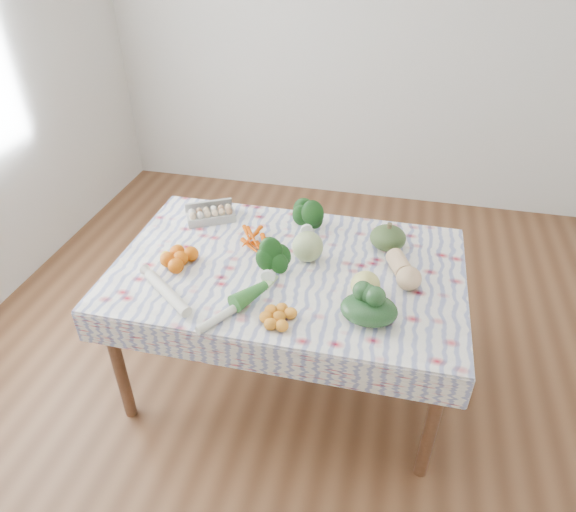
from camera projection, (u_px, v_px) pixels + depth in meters
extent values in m
plane|color=brown|center=(288.00, 375.00, 2.90)|extent=(4.50, 4.50, 0.00)
cube|color=silver|center=(355.00, 28.00, 3.89)|extent=(4.00, 0.04, 2.80)
cube|color=brown|center=(288.00, 271.00, 2.48)|extent=(1.60, 1.00, 0.04)
cylinder|color=brown|center=(119.00, 365.00, 2.48)|extent=(0.06, 0.06, 0.71)
cylinder|color=brown|center=(432.00, 424.00, 2.21)|extent=(0.06, 0.06, 0.71)
cylinder|color=brown|center=(188.00, 262.00, 3.18)|extent=(0.06, 0.06, 0.71)
cylinder|color=brown|center=(432.00, 297.00, 2.91)|extent=(0.06, 0.06, 0.71)
cube|color=white|center=(288.00, 267.00, 2.47)|extent=(1.66, 1.06, 0.01)
cube|color=#ABABA6|center=(211.00, 216.00, 2.78)|extent=(0.28, 0.22, 0.07)
cube|color=#D14700|center=(257.00, 243.00, 2.59)|extent=(0.25, 0.24, 0.04)
ellipsoid|color=#123B12|center=(306.00, 220.00, 2.67)|extent=(0.20, 0.19, 0.14)
ellipsoid|color=#395026|center=(388.00, 238.00, 2.56)|extent=(0.22, 0.22, 0.12)
sphere|color=#A0B372|center=(308.00, 247.00, 2.46)|extent=(0.17, 0.17, 0.15)
ellipsoid|color=#DBAD7B|center=(404.00, 269.00, 2.35)|extent=(0.20, 0.27, 0.11)
cube|color=#D55908|center=(180.00, 258.00, 2.45)|extent=(0.29, 0.29, 0.08)
ellipsoid|color=#144113|center=(271.00, 266.00, 2.36)|extent=(0.17, 0.17, 0.12)
cube|color=orange|center=(279.00, 316.00, 2.12)|extent=(0.22, 0.22, 0.06)
sphere|color=#CEC863|center=(365.00, 285.00, 2.24)|extent=(0.17, 0.17, 0.13)
ellipsoid|color=#19391A|center=(369.00, 310.00, 2.12)|extent=(0.27, 0.23, 0.11)
cylinder|color=beige|center=(167.00, 293.00, 2.26)|extent=(0.32, 0.26, 0.05)
cylinder|color=beige|center=(232.00, 309.00, 2.17)|extent=(0.23, 0.34, 0.04)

